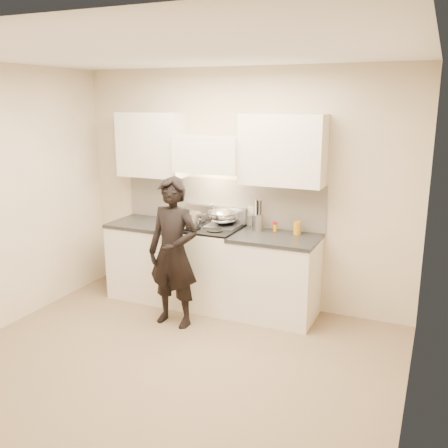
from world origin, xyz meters
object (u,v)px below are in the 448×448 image
object	(u,v)px
stove	(206,266)
person	(173,253)
wok	(223,216)
utensil_crock	(258,221)
counter_right	(275,277)

from	to	relation	value
stove	person	bearing A→B (deg)	-98.32
stove	wok	xyz separation A→B (m)	(0.15, 0.13, 0.58)
wok	utensil_crock	size ratio (longest dim) A/B	1.27
person	counter_right	bearing A→B (deg)	35.80
counter_right	utensil_crock	distance (m)	0.64
stove	counter_right	bearing A→B (deg)	0.00
counter_right	wok	bearing A→B (deg)	168.96
counter_right	stove	bearing A→B (deg)	-180.00
counter_right	person	xyz separation A→B (m)	(-0.92, -0.60, 0.33)
stove	utensil_crock	bearing A→B (deg)	15.47
counter_right	utensil_crock	size ratio (longest dim) A/B	2.67
stove	utensil_crock	world-z (taller)	utensil_crock
wok	person	xyz separation A→B (m)	(-0.24, -0.74, -0.26)
wok	counter_right	bearing A→B (deg)	-11.04
stove	wok	bearing A→B (deg)	40.97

